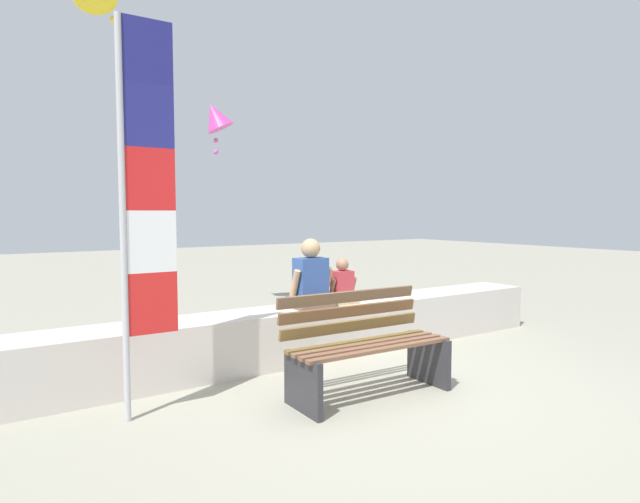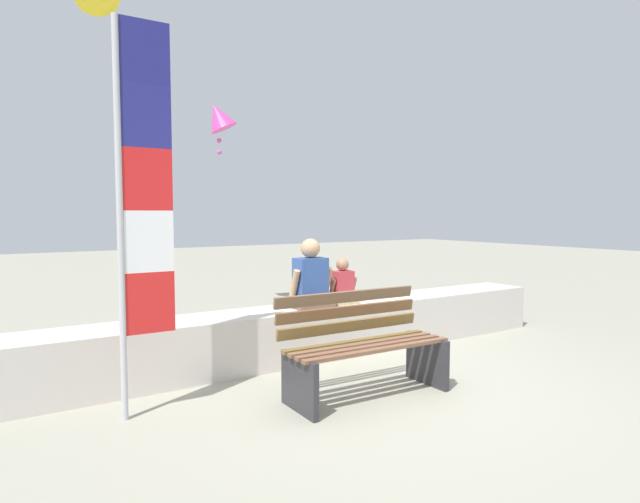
{
  "view_description": "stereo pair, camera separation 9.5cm",
  "coord_description": "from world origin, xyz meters",
  "px_view_note": "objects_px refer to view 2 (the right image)",
  "views": [
    {
      "loc": [
        -3.21,
        -3.68,
        1.59
      ],
      "look_at": [
        0.06,
        1.21,
        1.16
      ],
      "focal_mm": 30.05,
      "sensor_mm": 36.0,
      "label": 1
    },
    {
      "loc": [
        -3.13,
        -3.73,
        1.59
      ],
      "look_at": [
        0.06,
        1.21,
        1.16
      ],
      "focal_mm": 30.05,
      "sensor_mm": 36.0,
      "label": 2
    }
  ],
  "objects_px": {
    "flag_banner": "(138,194)",
    "kite_magenta": "(219,117)",
    "person_adult": "(311,281)",
    "park_bench": "(363,348)",
    "person_child": "(342,286)"
  },
  "relations": [
    {
      "from": "person_adult",
      "to": "person_child",
      "type": "height_order",
      "value": "person_adult"
    },
    {
      "from": "person_adult",
      "to": "park_bench",
      "type": "bearing_deg",
      "value": -100.99
    },
    {
      "from": "park_bench",
      "to": "kite_magenta",
      "type": "relative_size",
      "value": 1.73
    },
    {
      "from": "person_adult",
      "to": "kite_magenta",
      "type": "height_order",
      "value": "kite_magenta"
    },
    {
      "from": "park_bench",
      "to": "person_adult",
      "type": "xyz_separation_m",
      "value": [
        0.24,
        1.25,
        0.44
      ]
    },
    {
      "from": "kite_magenta",
      "to": "person_adult",
      "type": "bearing_deg",
      "value": -96.01
    },
    {
      "from": "flag_banner",
      "to": "kite_magenta",
      "type": "xyz_separation_m",
      "value": [
        2.34,
        4.1,
        1.41
      ]
    },
    {
      "from": "park_bench",
      "to": "person_child",
      "type": "xyz_separation_m",
      "value": [
        0.67,
        1.25,
        0.35
      ]
    },
    {
      "from": "flag_banner",
      "to": "kite_magenta",
      "type": "bearing_deg",
      "value": 60.25
    },
    {
      "from": "flag_banner",
      "to": "park_bench",
      "type": "bearing_deg",
      "value": -16.86
    },
    {
      "from": "flag_banner",
      "to": "kite_magenta",
      "type": "height_order",
      "value": "kite_magenta"
    },
    {
      "from": "kite_magenta",
      "to": "flag_banner",
      "type": "bearing_deg",
      "value": -119.75
    },
    {
      "from": "person_adult",
      "to": "kite_magenta",
      "type": "bearing_deg",
      "value": 83.99
    },
    {
      "from": "park_bench",
      "to": "person_child",
      "type": "relative_size",
      "value": 2.88
    },
    {
      "from": "flag_banner",
      "to": "kite_magenta",
      "type": "distance_m",
      "value": 4.93
    }
  ]
}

